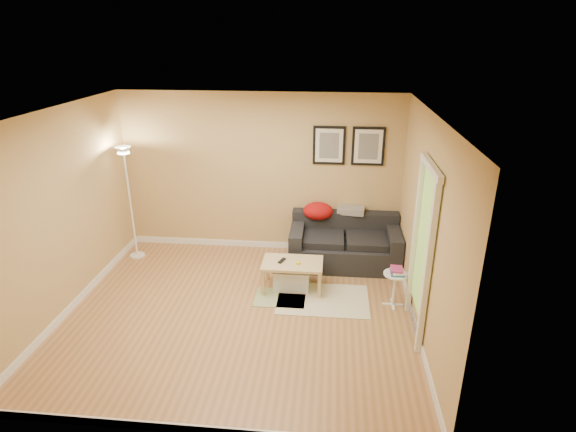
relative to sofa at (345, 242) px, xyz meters
The scene contains 25 objects.
floor 2.09m from the sofa, 132.05° to the right, with size 4.50×4.50×0.00m, color #B0784B.
ceiling 3.03m from the sofa, 132.05° to the right, with size 4.50×4.50×0.00m, color white.
wall_back 1.73m from the sofa, 161.19° to the left, with size 4.50×4.50×0.00m, color tan.
wall_front 3.90m from the sofa, 111.35° to the right, with size 4.50×4.50×0.00m, color tan.
wall_left 4.05m from the sofa, 157.15° to the right, with size 4.00×4.00×0.00m, color tan.
wall_right 1.99m from the sofa, 60.38° to the right, with size 4.00×4.00×0.00m, color tan.
baseboard_back 1.49m from the sofa, 161.57° to the left, with size 4.50×0.02×0.10m, color white.
baseboard_front 3.79m from the sofa, 111.41° to the right, with size 4.50×0.02×0.10m, color white.
baseboard_left 3.94m from the sofa, 157.09° to the right, with size 0.02×4.00×0.10m, color white.
baseboard_right 1.78m from the sofa, 60.66° to the right, with size 0.02×4.00×0.10m, color white.
sofa is the anchor object (origin of this frame).
red_throw 0.65m from the sofa, 148.71° to the left, with size 0.48×0.36×0.28m, color #AB0F0F, non-canonical shape.
plaid_throw 0.53m from the sofa, 75.76° to the left, with size 0.42×0.26×0.10m, color tan, non-canonical shape.
framed_print_left 1.52m from the sofa, 123.99° to the left, with size 0.50×0.04×0.60m, color black, non-canonical shape.
framed_print_right 1.52m from the sofa, 56.01° to the left, with size 0.50×0.04×0.60m, color black, non-canonical shape.
area_rug 1.22m from the sofa, 105.02° to the right, with size 1.25×0.85×0.01m, color beige.
green_runner 1.50m from the sofa, 128.14° to the right, with size 0.70×0.50×0.01m, color #668C4C.
coffee_table 1.15m from the sofa, 131.10° to the right, with size 0.85×0.52×0.43m, color tan, non-canonical shape.
remote_control 1.24m from the sofa, 136.72° to the right, with size 0.05×0.16×0.02m, color black.
tape_roll 1.13m from the sofa, 126.40° to the right, with size 0.07×0.07×0.03m, color yellow.
storage_bin 1.15m from the sofa, 132.19° to the right, with size 0.52×0.38×0.32m, color white, non-canonical shape.
side_table 1.33m from the sofa, 61.19° to the right, with size 0.32×0.32×0.49m, color white, non-canonical shape.
book_stack 1.34m from the sofa, 60.34° to the right, with size 0.17×0.23×0.07m, color #2C5484, non-canonical shape.
floor_lamp 3.42m from the sofa, behind, with size 0.24×0.24×1.84m, color white, non-canonical shape.
doorway 1.98m from the sofa, 63.98° to the right, with size 0.12×1.01×2.13m, color white, non-canonical shape.
Camera 1 is at (1.13, -5.10, 3.46)m, focal length 28.86 mm.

